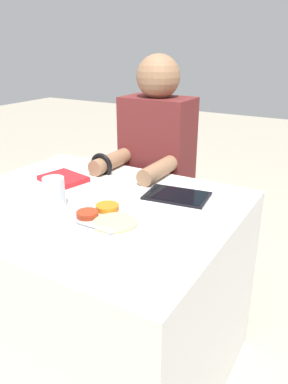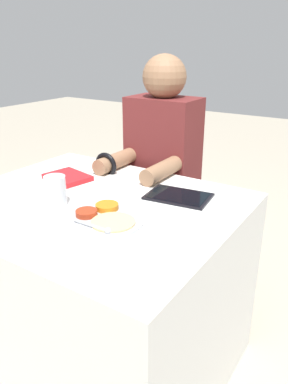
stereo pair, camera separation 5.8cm
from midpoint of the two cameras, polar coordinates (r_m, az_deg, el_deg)
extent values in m
plane|color=#B2A893|center=(1.77, -5.64, -23.77)|extent=(12.00, 12.00, 0.00)
cube|color=silver|center=(1.53, -6.16, -14.11)|extent=(1.02, 0.84, 0.73)
cylinder|color=#B7BABF|center=(1.20, -4.70, -4.17)|extent=(0.26, 0.26, 0.01)
cylinder|color=orange|center=(1.25, -4.36, -2.23)|extent=(0.08, 0.08, 0.02)
cylinder|color=#A83319|center=(1.21, -7.42, -3.20)|extent=(0.07, 0.07, 0.02)
cylinder|color=#DBBC7F|center=(1.16, -3.32, -4.60)|extent=(0.14, 0.14, 0.01)
cylinder|color=#B7BABF|center=(1.14, -6.66, -5.11)|extent=(0.13, 0.01, 0.01)
sphere|color=#B7BABF|center=(1.10, -4.03, -5.97)|extent=(0.02, 0.02, 0.02)
cube|color=silver|center=(1.58, -10.54, 2.00)|extent=(0.20, 0.17, 0.01)
cube|color=red|center=(1.57, -10.55, 2.21)|extent=(0.20, 0.17, 0.02)
cube|color=black|center=(1.38, 6.47, -0.68)|extent=(0.25, 0.18, 0.01)
cube|color=black|center=(1.38, 6.48, -0.50)|extent=(0.22, 0.16, 0.00)
cube|color=black|center=(2.01, 3.44, -9.37)|extent=(0.29, 0.22, 0.44)
cube|color=maroon|center=(1.80, 3.81, 4.83)|extent=(0.32, 0.20, 0.59)
sphere|color=#936B4C|center=(1.73, 4.14, 17.11)|extent=(0.20, 0.20, 0.20)
cylinder|color=#936B4C|center=(1.69, -3.24, 4.79)|extent=(0.07, 0.25, 0.07)
cylinder|color=#936B4C|center=(1.56, 3.92, 3.37)|extent=(0.07, 0.25, 0.07)
torus|color=black|center=(1.63, -4.83, 4.12)|extent=(0.11, 0.02, 0.11)
cylinder|color=silver|center=(1.32, -12.12, 0.15)|extent=(0.07, 0.07, 0.11)
camera|label=1|loc=(0.03, -88.69, 0.52)|focal=35.00mm
camera|label=2|loc=(0.03, 91.31, -0.52)|focal=35.00mm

